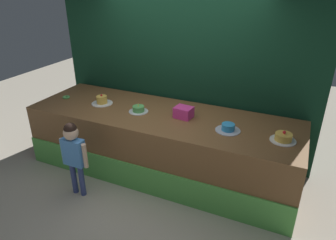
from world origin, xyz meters
TOP-DOWN VIEW (x-y plane):
  - ground_plane at (0.00, 0.00)m, footprint 12.00×12.00m
  - stage_platform at (0.00, 0.61)m, footprint 3.87×1.25m
  - curtain_backdrop at (0.00, 1.33)m, footprint 4.15×0.08m
  - child_figure at (-0.76, -0.38)m, footprint 0.41×0.19m
  - pink_box at (0.33, 0.64)m, footprint 0.26×0.22m
  - donut at (-1.65, 0.54)m, footprint 0.11×0.11m
  - cake_far_left at (-0.99, 0.59)m, footprint 0.32×0.32m
  - cake_center_left at (-0.33, 0.55)m, footprint 0.28×0.28m
  - cake_center_right at (0.99, 0.50)m, footprint 0.32×0.32m
  - cake_far_right at (1.65, 0.51)m, footprint 0.30×0.30m

SIDE VIEW (x-z plane):
  - ground_plane at x=0.00m, z-range 0.00..0.00m
  - stage_platform at x=0.00m, z-range 0.00..0.92m
  - child_figure at x=-0.76m, z-range 0.16..1.22m
  - donut at x=-1.65m, z-range 0.92..0.95m
  - cake_center_left at x=-0.33m, z-range 0.89..1.03m
  - cake_center_right at x=0.99m, z-range 0.91..1.01m
  - cake_far_right at x=1.65m, z-range 0.90..1.03m
  - cake_far_left at x=-0.99m, z-range 0.90..1.05m
  - pink_box at x=0.33m, z-range 0.92..1.07m
  - curtain_backdrop at x=0.00m, z-range 0.00..2.70m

